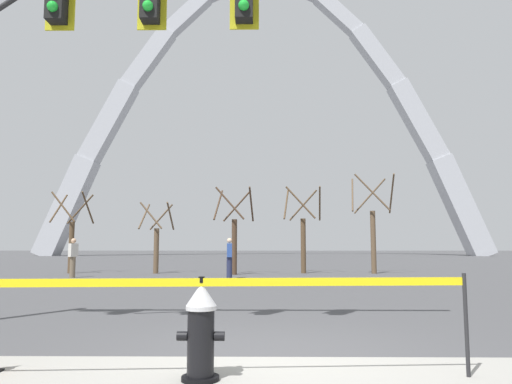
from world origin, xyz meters
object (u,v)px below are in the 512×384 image
Objects in this scene: fire_hydrant at (201,331)px; monument_arch at (263,123)px; traffic_signal_gantry at (27,35)px; pedestrian_walking_left at (229,258)px; pedestrian_standing_center at (73,257)px.

monument_arch reaches higher than fire_hydrant.
monument_arch is at bearing 86.31° from traffic_signal_gantry.
pedestrian_standing_center is (-6.42, 0.56, 0.00)m from pedestrian_walking_left.
fire_hydrant is 16.49m from pedestrian_standing_center.
monument_arch is 36.71× the size of pedestrian_walking_left.
monument_arch is (0.65, 56.85, 16.82)m from fire_hydrant.
monument_arch reaches higher than traffic_signal_gantry.
pedestrian_walking_left is at bearing 92.81° from fire_hydrant.
pedestrian_standing_center is at bearing -100.49° from monument_arch.
fire_hydrant is 0.02× the size of monument_arch.
traffic_signal_gantry is 56.45m from monument_arch.
fire_hydrant is at bearing -87.19° from pedestrian_walking_left.
monument_arch reaches higher than pedestrian_standing_center.
fire_hydrant is 0.13× the size of traffic_signal_gantry.
pedestrian_walking_left is (-1.35, -42.54, -16.47)m from monument_arch.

